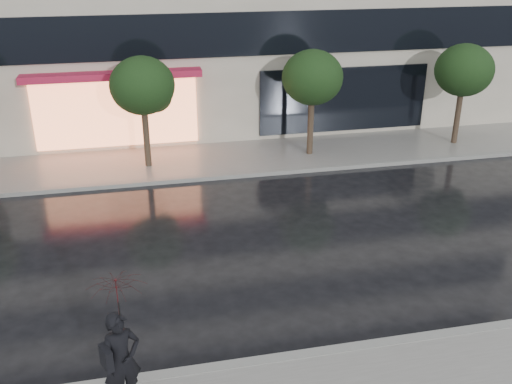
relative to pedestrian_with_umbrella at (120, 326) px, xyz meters
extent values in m
plane|color=black|center=(3.84, 1.54, -1.71)|extent=(120.00, 120.00, 0.00)
cube|color=slate|center=(3.84, 11.79, -1.65)|extent=(60.00, 3.50, 0.12)
cube|color=gray|center=(3.84, 0.54, -1.64)|extent=(60.00, 0.25, 0.14)
cube|color=gray|center=(3.84, 10.04, -1.64)|extent=(60.00, 0.25, 0.14)
cube|color=black|center=(3.84, 13.48, 2.59)|extent=(28.00, 0.12, 1.60)
cube|color=#FF8C59|center=(-0.16, 13.46, -0.11)|extent=(6.00, 0.10, 2.60)
cube|color=#AE1A3D|center=(-0.16, 13.13, 1.34)|extent=(6.40, 0.70, 0.25)
cube|color=black|center=(8.84, 13.48, -0.11)|extent=(7.00, 0.10, 2.60)
cylinder|color=#33261C|center=(0.84, 11.54, -0.61)|extent=(0.22, 0.22, 2.20)
ellipsoid|color=black|center=(0.84, 11.54, 1.29)|extent=(2.20, 2.20, 1.98)
sphere|color=black|center=(1.24, 11.74, 0.89)|extent=(1.20, 1.20, 1.20)
cylinder|color=#33261C|center=(6.84, 11.54, -0.61)|extent=(0.22, 0.22, 2.20)
ellipsoid|color=black|center=(6.84, 11.54, 1.29)|extent=(2.20, 2.20, 1.98)
sphere|color=black|center=(7.24, 11.74, 0.89)|extent=(1.20, 1.20, 1.20)
cylinder|color=#33261C|center=(12.84, 11.54, -0.61)|extent=(0.22, 0.22, 2.20)
ellipsoid|color=black|center=(12.84, 11.54, 1.29)|extent=(2.20, 2.20, 1.98)
sphere|color=black|center=(13.24, 11.74, 0.89)|extent=(1.20, 1.20, 1.20)
imported|color=black|center=(-0.03, -0.01, -0.68)|extent=(0.78, 0.66, 1.82)
imported|color=#3A0A0D|center=(0.03, 0.01, 0.48)|extent=(1.23, 1.24, 0.86)
cylinder|color=black|center=(0.03, 0.01, -0.01)|extent=(0.02, 0.02, 0.91)
cube|color=black|center=(-0.25, -0.17, -0.46)|extent=(0.24, 0.36, 0.39)
camera|label=1|loc=(0.55, -7.88, 5.69)|focal=40.00mm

